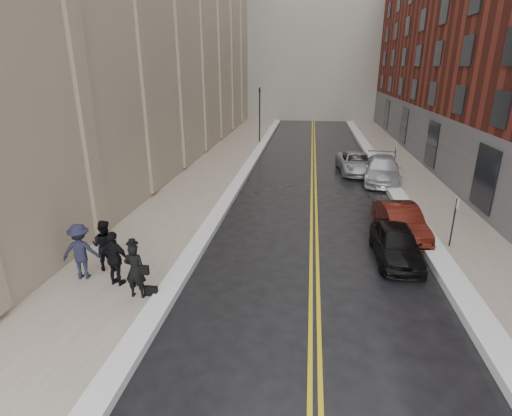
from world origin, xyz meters
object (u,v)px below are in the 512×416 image
(car_silver_near, at_px, (382,170))
(pedestrian_c, at_px, (115,259))
(car_silver_far, at_px, (356,163))
(car_maroon, at_px, (400,221))
(car_black, at_px, (396,243))
(pedestrian_a, at_px, (105,245))
(pedestrian_main, at_px, (135,270))
(pedestrian_b, at_px, (81,251))

(car_silver_near, relative_size, pedestrian_c, 2.82)
(car_silver_near, bearing_deg, car_silver_far, 131.11)
(car_maroon, relative_size, car_silver_far, 0.84)
(car_black, relative_size, car_maroon, 0.95)
(car_black, bearing_deg, car_silver_far, 89.88)
(car_silver_near, xyz_separation_m, pedestrian_a, (-11.66, -13.75, 0.31))
(car_silver_near, bearing_deg, pedestrian_main, -115.79)
(car_maroon, relative_size, pedestrian_a, 2.25)
(pedestrian_a, bearing_deg, pedestrian_b, 51.26)
(pedestrian_main, bearing_deg, car_silver_far, -115.92)
(pedestrian_main, height_order, pedestrian_b, pedestrian_b)
(pedestrian_main, bearing_deg, car_silver_near, -122.75)
(car_maroon, xyz_separation_m, pedestrian_a, (-11.03, -4.81, 0.39))
(car_silver_far, height_order, pedestrian_b, pedestrian_b)
(car_silver_near, xyz_separation_m, car_silver_far, (-1.41, 2.07, -0.08))
(car_silver_far, bearing_deg, pedestrian_main, -120.54)
(pedestrian_a, xyz_separation_m, pedestrian_b, (-0.50, -0.66, 0.05))
(car_black, distance_m, pedestrian_b, 11.35)
(car_black, height_order, car_maroon, car_maroon)
(car_maroon, distance_m, pedestrian_b, 12.77)
(car_silver_far, height_order, pedestrian_c, pedestrian_c)
(pedestrian_main, bearing_deg, car_black, -154.94)
(pedestrian_b, bearing_deg, pedestrian_main, 147.67)
(car_black, height_order, pedestrian_a, pedestrian_a)
(car_black, xyz_separation_m, pedestrian_a, (-10.41, -2.44, 0.40))
(car_black, xyz_separation_m, car_silver_far, (-0.15, 13.37, 0.02))
(car_black, bearing_deg, car_maroon, 74.52)
(pedestrian_a, bearing_deg, car_silver_near, -131.86)
(car_black, bearing_deg, pedestrian_a, -167.57)
(pedestrian_c, bearing_deg, car_silver_far, -105.64)
(pedestrian_b, bearing_deg, car_silver_near, -140.88)
(pedestrian_main, relative_size, pedestrian_b, 0.93)
(pedestrian_a, distance_m, pedestrian_b, 0.84)
(car_black, xyz_separation_m, pedestrian_c, (-9.55, -3.40, 0.42))
(pedestrian_main, bearing_deg, pedestrian_b, -21.65)
(car_silver_near, xyz_separation_m, pedestrian_b, (-12.16, -14.41, 0.36))
(car_maroon, height_order, car_silver_near, car_silver_near)
(car_silver_near, height_order, pedestrian_b, pedestrian_b)
(pedestrian_a, relative_size, pedestrian_c, 0.98)
(car_silver_far, bearing_deg, pedestrian_c, -123.92)
(car_maroon, height_order, pedestrian_c, pedestrian_c)
(car_silver_far, bearing_deg, car_black, -94.00)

